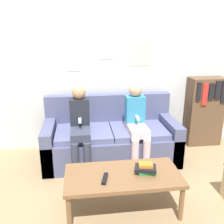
{
  "coord_description": "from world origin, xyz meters",
  "views": [
    {
      "loc": [
        -0.38,
        -2.54,
        1.66
      ],
      "look_at": [
        0.0,
        0.36,
        0.7
      ],
      "focal_mm": 40.0,
      "sensor_mm": 36.0,
      "label": 1
    }
  ],
  "objects_px": {
    "person_right": "(137,121)",
    "tv_remote": "(105,178)",
    "person_left": "(80,124)",
    "bookshelf": "(204,111)",
    "couch": "(111,139)",
    "coffee_table": "(123,178)"
  },
  "relations": [
    {
      "from": "person_right",
      "to": "tv_remote",
      "type": "relative_size",
      "value": 5.98
    },
    {
      "from": "person_left",
      "to": "bookshelf",
      "type": "xyz_separation_m",
      "value": [
        1.85,
        0.48,
        -0.06
      ]
    },
    {
      "from": "couch",
      "to": "tv_remote",
      "type": "bearing_deg",
      "value": -99.75
    },
    {
      "from": "couch",
      "to": "person_left",
      "type": "bearing_deg",
      "value": -154.59
    },
    {
      "from": "couch",
      "to": "person_right",
      "type": "relative_size",
      "value": 1.66
    },
    {
      "from": "person_right",
      "to": "bookshelf",
      "type": "bearing_deg",
      "value": 22.75
    },
    {
      "from": "person_right",
      "to": "bookshelf",
      "type": "distance_m",
      "value": 1.24
    },
    {
      "from": "person_left",
      "to": "tv_remote",
      "type": "distance_m",
      "value": 0.96
    },
    {
      "from": "person_left",
      "to": "tv_remote",
      "type": "bearing_deg",
      "value": -77.17
    },
    {
      "from": "couch",
      "to": "person_right",
      "type": "height_order",
      "value": "person_right"
    },
    {
      "from": "couch",
      "to": "person_right",
      "type": "distance_m",
      "value": 0.47
    },
    {
      "from": "coffee_table",
      "to": "person_left",
      "type": "distance_m",
      "value": 0.96
    },
    {
      "from": "couch",
      "to": "person_left",
      "type": "xyz_separation_m",
      "value": [
        -0.4,
        -0.19,
        0.3
      ]
    },
    {
      "from": "bookshelf",
      "to": "couch",
      "type": "bearing_deg",
      "value": -168.59
    },
    {
      "from": "couch",
      "to": "bookshelf",
      "type": "bearing_deg",
      "value": 11.41
    },
    {
      "from": "person_left",
      "to": "bookshelf",
      "type": "relative_size",
      "value": 1.01
    },
    {
      "from": "coffee_table",
      "to": "bookshelf",
      "type": "relative_size",
      "value": 1.06
    },
    {
      "from": "person_left",
      "to": "tv_remote",
      "type": "height_order",
      "value": "person_left"
    },
    {
      "from": "person_right",
      "to": "coffee_table",
      "type": "bearing_deg",
      "value": -110.52
    },
    {
      "from": "tv_remote",
      "to": "person_right",
      "type": "bearing_deg",
      "value": 76.11
    },
    {
      "from": "tv_remote",
      "to": "coffee_table",
      "type": "bearing_deg",
      "value": 35.46
    },
    {
      "from": "coffee_table",
      "to": "person_right",
      "type": "xyz_separation_m",
      "value": [
        0.32,
        0.85,
        0.24
      ]
    }
  ]
}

